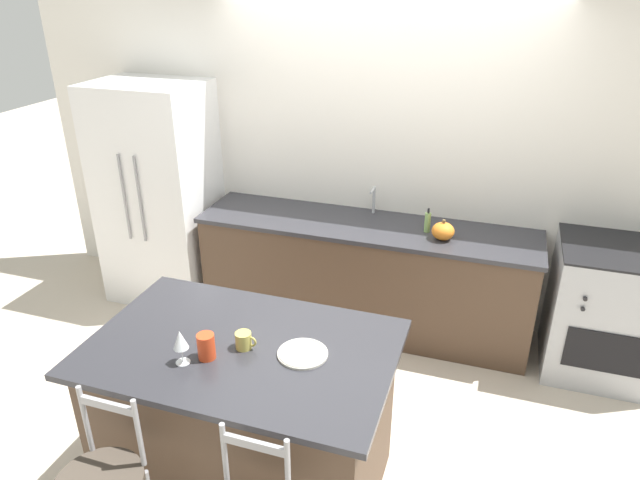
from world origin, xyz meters
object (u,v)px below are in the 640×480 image
(refrigerator, at_px, (159,194))
(soap_bottle, at_px, (428,222))
(coffee_mug, at_px, (244,340))
(tumbler_cup, at_px, (206,346))
(oven_range, at_px, (605,310))
(dinner_plate, at_px, (303,353))
(pumpkin_decoration, at_px, (443,231))
(wine_glass, at_px, (180,340))

(refrigerator, relative_size, soap_bottle, 10.06)
(coffee_mug, height_order, tumbler_cup, tumbler_cup)
(oven_range, distance_m, tumbler_cup, 2.86)
(coffee_mug, bearing_deg, refrigerator, 132.54)
(coffee_mug, bearing_deg, oven_range, 42.49)
(refrigerator, relative_size, coffee_mug, 16.76)
(refrigerator, xyz_separation_m, dinner_plate, (1.92, -1.73, 0.02))
(pumpkin_decoration, bearing_deg, refrigerator, 178.47)
(wine_glass, bearing_deg, refrigerator, 125.28)
(oven_range, relative_size, coffee_mug, 8.70)
(tumbler_cup, relative_size, pumpkin_decoration, 0.81)
(refrigerator, bearing_deg, tumbler_cup, -51.95)
(refrigerator, distance_m, wine_glass, 2.42)
(pumpkin_decoration, bearing_deg, coffee_mug, -114.18)
(soap_bottle, bearing_deg, tumbler_cup, -111.92)
(wine_glass, bearing_deg, oven_range, 42.36)
(oven_range, relative_size, tumbler_cup, 7.38)
(dinner_plate, height_order, coffee_mug, coffee_mug)
(wine_glass, distance_m, coffee_mug, 0.32)
(soap_bottle, bearing_deg, wine_glass, -113.45)
(pumpkin_decoration, xyz_separation_m, soap_bottle, (-0.13, 0.10, 0.01))
(dinner_plate, bearing_deg, pumpkin_decoration, 74.29)
(oven_range, bearing_deg, pumpkin_decoration, -176.77)
(wine_glass, bearing_deg, tumbler_cup, 37.95)
(oven_range, xyz_separation_m, tumbler_cup, (-2.07, -1.90, 0.53))
(oven_range, bearing_deg, refrigerator, -179.96)
(oven_range, height_order, pumpkin_decoration, pumpkin_decoration)
(oven_range, xyz_separation_m, wine_glass, (-2.17, -1.98, 0.59))
(oven_range, distance_m, pumpkin_decoration, 1.26)
(tumbler_cup, bearing_deg, coffee_mug, 43.36)
(dinner_plate, relative_size, tumbler_cup, 1.90)
(tumbler_cup, bearing_deg, wine_glass, -142.05)
(coffee_mug, relative_size, tumbler_cup, 0.85)
(dinner_plate, distance_m, tumbler_cup, 0.47)
(coffee_mug, xyz_separation_m, pumpkin_decoration, (0.77, 1.71, -0.03))
(coffee_mug, bearing_deg, pumpkin_decoration, 65.82)
(refrigerator, bearing_deg, oven_range, 0.04)
(dinner_plate, height_order, tumbler_cup, tumbler_cup)
(wine_glass, relative_size, tumbler_cup, 1.38)
(pumpkin_decoration, bearing_deg, wine_glass, -117.55)
(tumbler_cup, xyz_separation_m, pumpkin_decoration, (0.90, 1.84, -0.05))
(refrigerator, distance_m, dinner_plate, 2.59)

